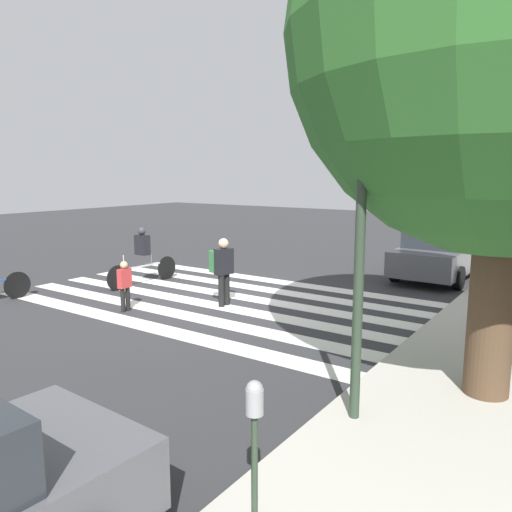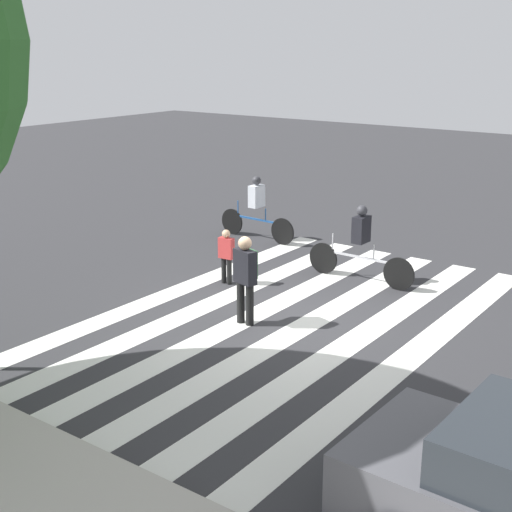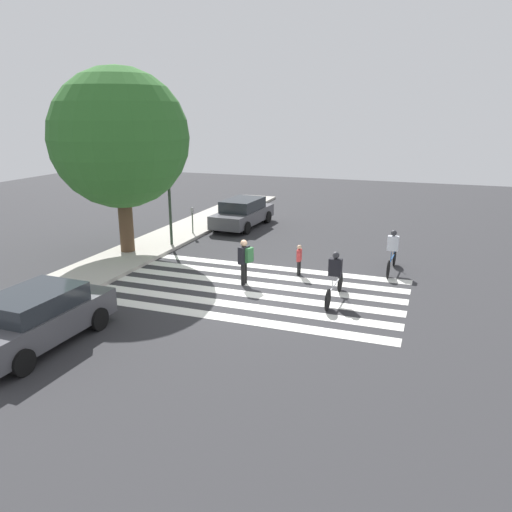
% 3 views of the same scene
% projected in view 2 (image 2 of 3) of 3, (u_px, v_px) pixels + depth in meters
% --- Properties ---
extents(ground_plane, '(60.00, 60.00, 0.00)m').
position_uv_depth(ground_plane, '(281.00, 319.00, 12.84)').
color(ground_plane, '#2D2D30').
extents(crosswalk_stripes, '(5.63, 10.00, 0.01)m').
position_uv_depth(crosswalk_stripes, '(281.00, 319.00, 12.84)').
color(crosswalk_stripes, silver).
rests_on(crosswalk_stripes, ground_plane).
extents(pedestrian_adult_yellow_jacket, '(0.48, 0.45, 1.60)m').
position_uv_depth(pedestrian_adult_yellow_jacket, '(246.00, 273.00, 12.40)').
color(pedestrian_adult_yellow_jacket, black).
rests_on(pedestrian_adult_yellow_jacket, ground_plane).
extents(pedestrian_child_with_backpack, '(0.33, 0.17, 1.15)m').
position_uv_depth(pedestrian_child_with_backpack, '(226.00, 253.00, 14.57)').
color(pedestrian_child_with_backpack, black).
rests_on(pedestrian_child_with_backpack, ground_plane).
extents(cyclist_near_curb, '(2.31, 0.41, 1.62)m').
position_uv_depth(cyclist_near_curb, '(257.00, 206.00, 17.84)').
color(cyclist_near_curb, black).
rests_on(cyclist_near_curb, ground_plane).
extents(cyclist_mid_street, '(2.46, 0.41, 1.62)m').
position_uv_depth(cyclist_mid_street, '(361.00, 241.00, 14.64)').
color(cyclist_mid_street, black).
rests_on(cyclist_mid_street, ground_plane).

